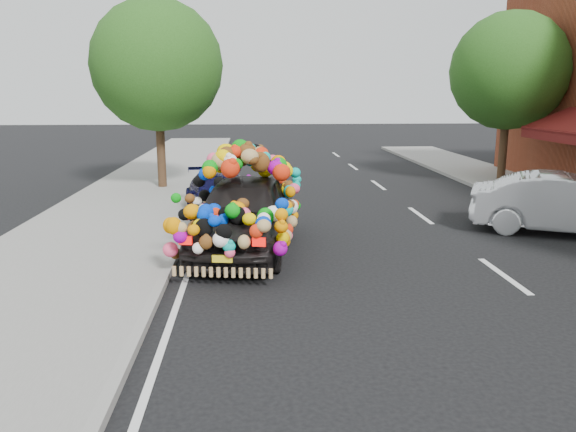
{
  "coord_description": "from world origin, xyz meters",
  "views": [
    {
      "loc": [
        -0.83,
        -9.21,
        3.16
      ],
      "look_at": [
        -0.23,
        -0.06,
        1.15
      ],
      "focal_mm": 35.0,
      "sensor_mm": 36.0,
      "label": 1
    }
  ],
  "objects": [
    {
      "name": "kerb",
      "position": [
        -2.35,
        0.0,
        0.07
      ],
      "size": [
        0.15,
        60.0,
        0.13
      ],
      "primitive_type": "cube",
      "color": "gray",
      "rests_on": "ground"
    },
    {
      "name": "ground",
      "position": [
        0.0,
        0.0,
        0.0
      ],
      "size": [
        100.0,
        100.0,
        0.0
      ],
      "primitive_type": "plane",
      "color": "black",
      "rests_on": "ground"
    },
    {
      "name": "lane_markings",
      "position": [
        3.6,
        0.0,
        0.01
      ],
      "size": [
        6.0,
        50.0,
        0.01
      ],
      "primitive_type": null,
      "color": "silver",
      "rests_on": "ground"
    },
    {
      "name": "tree_far_b",
      "position": [
        8.0,
        10.0,
        3.89
      ],
      "size": [
        4.0,
        4.0,
        5.9
      ],
      "color": "#332114",
      "rests_on": "ground"
    },
    {
      "name": "plush_art_car",
      "position": [
        -1.0,
        2.0,
        1.12
      ],
      "size": [
        2.84,
        4.96,
        2.18
      ],
      "rotation": [
        0.0,
        0.0,
        -0.15
      ],
      "color": "black",
      "rests_on": "ground"
    },
    {
      "name": "sidewalk",
      "position": [
        -4.3,
        0.0,
        0.06
      ],
      "size": [
        4.0,
        60.0,
        0.12
      ],
      "primitive_type": "cube",
      "color": "gray",
      "rests_on": "ground"
    },
    {
      "name": "silver_hatchback",
      "position": [
        6.32,
        2.87,
        0.69
      ],
      "size": [
        4.4,
        3.04,
        1.37
      ],
      "primitive_type": "imported",
      "rotation": [
        0.0,
        0.0,
        1.15
      ],
      "color": "silver",
      "rests_on": "ground"
    },
    {
      "name": "tree_near_sidewalk",
      "position": [
        -3.8,
        9.5,
        4.02
      ],
      "size": [
        4.2,
        4.2,
        6.13
      ],
      "color": "#332114",
      "rests_on": "ground"
    },
    {
      "name": "navy_sedan",
      "position": [
        -1.61,
        4.85,
        0.58
      ],
      "size": [
        2.3,
        4.25,
        1.17
      ],
      "primitive_type": "imported",
      "rotation": [
        0.0,
        0.0,
        0.17
      ],
      "color": "black",
      "rests_on": "ground"
    }
  ]
}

